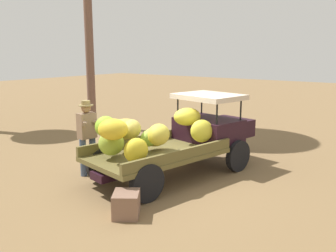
% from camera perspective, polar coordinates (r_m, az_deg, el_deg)
% --- Properties ---
extents(ground_plane, '(60.00, 60.00, 0.00)m').
position_cam_1_polar(ground_plane, '(8.47, -0.89, -8.17)').
color(ground_plane, brown).
extents(truck, '(4.64, 2.45, 1.82)m').
position_cam_1_polar(truck, '(8.56, 1.73, -1.58)').
color(truck, black).
rests_on(truck, ground).
extents(farmer, '(0.52, 0.48, 1.76)m').
position_cam_1_polar(farmer, '(8.68, -12.41, -1.06)').
color(farmer, '#425270').
rests_on(farmer, ground).
extents(wooden_crate, '(0.68, 0.67, 0.43)m').
position_cam_1_polar(wooden_crate, '(6.64, -6.48, -11.95)').
color(wooden_crate, '#7F5D4A').
rests_on(wooden_crate, ground).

